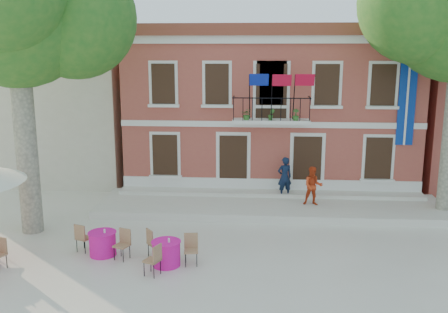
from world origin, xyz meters
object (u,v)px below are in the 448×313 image
plane_tree_west (15,11)px  pedestrian_navy (285,177)px  cafe_table_3 (103,243)px  cafe_table_1 (166,252)px  pedestrian_orange (313,186)px

plane_tree_west → pedestrian_navy: size_ratio=6.08×
plane_tree_west → pedestrian_navy: 11.98m
cafe_table_3 → cafe_table_1: bearing=-16.0°
pedestrian_orange → cafe_table_3: (-7.09, -4.86, -0.67)m
plane_tree_west → cafe_table_3: bearing=-31.3°
cafe_table_3 → pedestrian_orange: bearing=34.4°
cafe_table_1 → cafe_table_3: same height
plane_tree_west → pedestrian_orange: plane_tree_west is taller
plane_tree_west → pedestrian_orange: (10.29, 2.91, -6.60)m
plane_tree_west → pedestrian_orange: 12.57m
pedestrian_navy → cafe_table_3: size_ratio=0.89×
plane_tree_west → pedestrian_orange: size_ratio=6.65×
cafe_table_3 → plane_tree_west: bearing=148.7°
pedestrian_navy → cafe_table_1: (-3.84, -6.58, -0.73)m
cafe_table_1 → cafe_table_3: 2.25m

